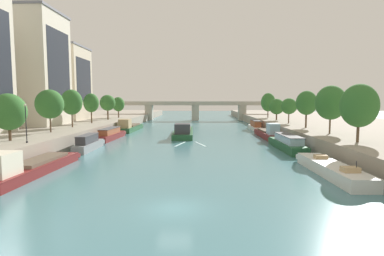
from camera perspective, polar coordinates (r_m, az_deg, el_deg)
The scene contains 29 objects.
ground_plane at distance 23.17m, azimuth -3.25°, elevation -14.83°, with size 400.00×400.00×0.00m, color teal.
quay_left at distance 85.88m, azimuth -24.83°, elevation 0.35°, with size 36.00×170.00×2.60m, color gray.
quay_right at distance 84.31m, azimuth 25.61°, elevation 0.23°, with size 36.00×170.00×2.60m, color gray.
barge_midriver at distance 68.06m, azimuth -1.65°, elevation -0.66°, with size 4.76×20.53×3.12m.
wake_behind_barge at distance 55.06m, azimuth -0.32°, elevation -3.02°, with size 5.60×5.96×0.03m.
moored_boat_left_gap_after at distance 36.68m, azimuth -28.15°, elevation -6.41°, with size 3.81×16.27×3.19m.
moored_boat_left_second at distance 51.25m, azimuth -18.76°, elevation -2.75°, with size 2.10×10.48×2.52m.
moored_boat_left_near at distance 63.84m, azimuth -14.95°, elevation -1.17°, with size 2.83×13.60×2.35m.
moored_boat_left_upstream at distance 80.07m, azimuth -11.55°, elevation 0.17°, with size 3.81×16.35×3.31m.
moored_boat_right_second at distance 35.91m, azimuth 24.54°, elevation -6.95°, with size 3.05×14.32×2.35m.
moored_boat_right_downstream at distance 51.18m, azimuth 17.35°, elevation -2.73°, with size 2.82×14.55×2.47m.
moored_boat_right_far at distance 66.26m, azimuth 14.02°, elevation -0.93°, with size 2.96×15.36×3.33m.
moored_boat_right_end at distance 82.84m, azimuth 11.75°, elevation 0.42°, with size 2.36×13.04×2.62m.
tree_left_nearest at distance 46.52m, azimuth -31.06°, elevation 2.59°, with size 4.42×4.42×6.20m.
tree_left_by_lamp at distance 55.57m, azimuth -25.08°, elevation 4.06°, with size 4.49×4.49×7.07m.
tree_left_distant at distance 64.45m, azimuth -21.59°, elevation 4.50°, with size 4.10×4.10×7.38m.
tree_left_past_mid at distance 74.21m, azimuth -18.34°, elevation 4.47°, with size 3.50×3.50×6.84m.
tree_left_second at distance 86.04m, azimuth -15.51°, elevation 4.55°, with size 4.14×4.14×6.71m.
tree_left_third at distance 95.36m, azimuth -13.61°, elevation 4.33°, with size 3.66×3.66×6.20m.
tree_right_end_of_row at distance 43.92m, azimuth 28.79°, elevation 3.68°, with size 4.57×4.57×7.38m.
tree_right_past_mid at distance 53.16m, azimuth 24.52°, elevation 4.33°, with size 4.76×4.76×7.64m.
tree_right_midway at distance 62.67m, azimuth 20.64°, elevation 4.41°, with size 3.97×3.97×7.11m.
tree_right_far at distance 73.08m, azimuth 17.68°, elevation 3.90°, with size 3.61×3.61×5.74m.
tree_right_second at distance 83.09m, azimuth 15.56°, elevation 3.87°, with size 3.95×3.95×5.66m.
tree_right_nearest at distance 94.52m, azimuth 14.06°, elevation 4.69°, with size 4.26×4.26×7.42m.
lamppost_left_bank at distance 43.25m, azimuth -28.63°, elevation 1.07°, with size 0.28×0.28×4.88m.
building_left_middle at distance 74.67m, azimuth -28.67°, elevation 9.73°, with size 14.90×12.79×23.93m.
building_left_far_end at distance 90.15m, azimuth -22.96°, elevation 7.74°, with size 11.82×12.91×19.73m.
bridge_far at distance 119.59m, azimuth 0.64°, elevation 3.71°, with size 60.53×4.40×7.36m.
Camera 1 is at (1.85, -21.68, 7.96)m, focal length 28.52 mm.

